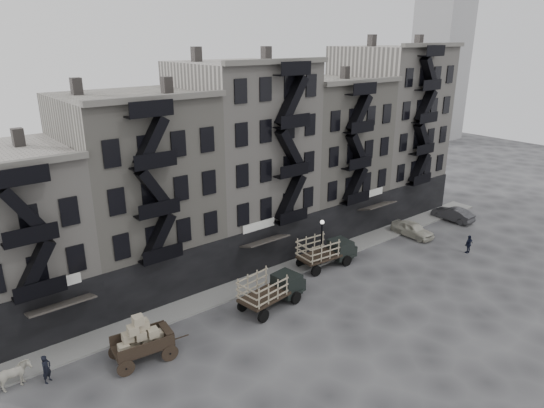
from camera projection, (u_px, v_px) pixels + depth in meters
ground at (316, 288)px, 38.66m from camera, size 140.00×140.00×0.00m
sidewalk at (286, 270)px, 41.41m from camera, size 55.00×2.50×0.15m
building_midwest at (138, 193)px, 37.59m from camera, size 10.00×11.35×16.20m
building_center at (243, 161)px, 43.15m from camera, size 10.00×11.35×18.20m
building_mideast at (323, 155)px, 49.37m from camera, size 10.00×11.35×16.20m
building_east at (387, 130)px, 54.76m from camera, size 10.00×11.35×19.20m
lamp_post at (322, 236)px, 41.44m from camera, size 0.36×0.36×4.28m
horse at (13, 377)px, 27.29m from camera, size 2.04×1.08×1.66m
wagon at (140, 335)px, 29.37m from camera, size 3.98×2.44×3.19m
stake_truck_west at (272, 287)px, 35.50m from camera, size 5.77×2.91×2.79m
stake_truck_east at (326, 249)px, 41.86m from camera, size 5.65×2.66×2.76m
car_east at (412, 229)px, 48.40m from camera, size 1.81×4.44×1.51m
car_far at (453, 214)px, 52.57m from camera, size 1.61×4.51×1.48m
pedestrian_west at (46, 369)px, 27.83m from camera, size 0.77×0.72×1.76m
pedestrian_mid at (284, 288)px, 36.95m from camera, size 0.97×0.90×1.60m
policeman at (469, 244)px, 44.61m from camera, size 1.05×0.51×1.74m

